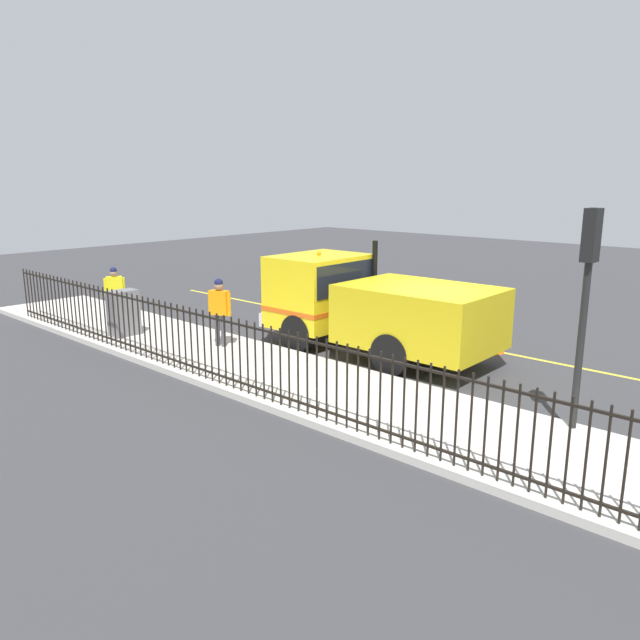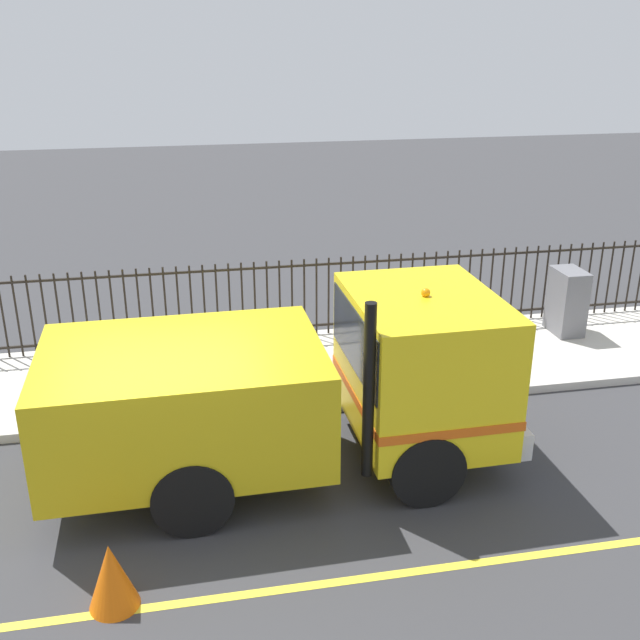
{
  "view_description": "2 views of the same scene",
  "coord_description": "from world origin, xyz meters",
  "views": [
    {
      "loc": [
        11.94,
        7.27,
        4.24
      ],
      "look_at": [
        1.66,
        -2.11,
        1.02
      ],
      "focal_mm": 33.99,
      "sensor_mm": 36.0,
      "label": 1
    },
    {
      "loc": [
        -8.3,
        -0.29,
        5.56
      ],
      "look_at": [
        2.14,
        -2.34,
        1.38
      ],
      "focal_mm": 42.14,
      "sensor_mm": 36.0,
      "label": 2
    }
  ],
  "objects": [
    {
      "name": "ground_plane",
      "position": [
        0.0,
        0.0,
        0.0
      ],
      "size": [
        60.44,
        60.44,
        0.0
      ],
      "primitive_type": "plane",
      "color": "#38383A",
      "rests_on": "ground"
    },
    {
      "name": "utility_cabinet",
      "position": [
        3.75,
        -7.37,
        0.75
      ],
      "size": [
        0.74,
        0.49,
        1.23
      ],
      "primitive_type": "cube",
      "color": "slate",
      "rests_on": "sidewalk_slab"
    },
    {
      "name": "iron_fence",
      "position": [
        4.55,
        0.0,
        0.89
      ],
      "size": [
        0.04,
        23.39,
        1.48
      ],
      "color": "black",
      "rests_on": "sidewalk_slab"
    },
    {
      "name": "traffic_cone",
      "position": [
        -1.89,
        0.6,
        0.37
      ],
      "size": [
        0.52,
        0.52,
        0.74
      ],
      "primitive_type": "cone",
      "color": "orange",
      "rests_on": "ground"
    },
    {
      "name": "sidewalk_slab",
      "position": [
        3.22,
        0.0,
        0.07
      ],
      "size": [
        3.03,
        27.47,
        0.14
      ],
      "primitive_type": "cube",
      "color": "beige",
      "rests_on": "ground"
    },
    {
      "name": "pedestrian_distant",
      "position": [
        2.98,
        -9.14,
        1.12
      ],
      "size": [
        0.55,
        0.39,
        1.6
      ],
      "rotation": [
        0.0,
        0.0,
        5.81
      ],
      "color": "yellow",
      "rests_on": "sidewalk_slab"
    },
    {
      "name": "traffic_light_near",
      "position": [
        1.93,
        3.97,
        2.76
      ],
      "size": [
        0.31,
        0.22,
        3.68
      ],
      "rotation": [
        0.0,
        0.0,
        3.12
      ],
      "color": "black",
      "rests_on": "sidewalk_slab"
    },
    {
      "name": "lane_marking",
      "position": [
        -2.0,
        0.0,
        0.0
      ],
      "size": [
        0.12,
        24.73,
        0.01
      ],
      "primitive_type": "cube",
      "color": "yellow",
      "rests_on": "ground"
    },
    {
      "name": "work_truck",
      "position": [
        0.3,
        -1.85,
        1.3
      ],
      "size": [
        2.54,
        6.0,
        2.7
      ],
      "rotation": [
        0.0,
        0.0,
        3.15
      ],
      "color": "yellow",
      "rests_on": "ground"
    },
    {
      "name": "worker_standing",
      "position": [
        2.7,
        -4.56,
        1.2
      ],
      "size": [
        0.38,
        0.6,
        1.73
      ],
      "rotation": [
        0.0,
        0.0,
        1.93
      ],
      "color": "orange",
      "rests_on": "sidewalk_slab"
    }
  ]
}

